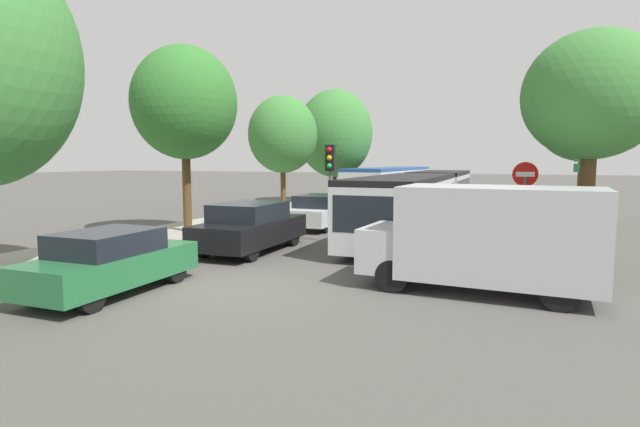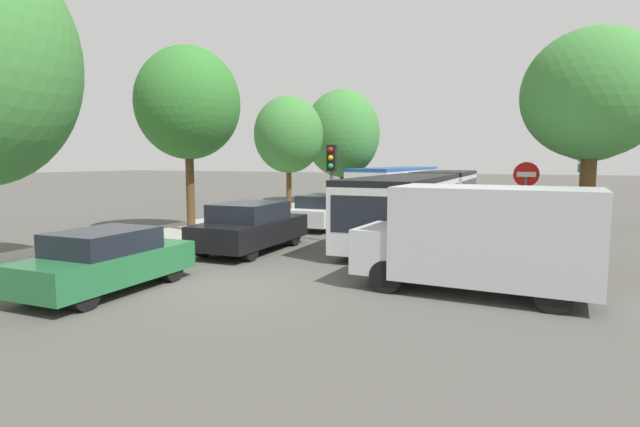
{
  "view_description": "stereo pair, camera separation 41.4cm",
  "coord_description": "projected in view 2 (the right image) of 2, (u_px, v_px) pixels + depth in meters",
  "views": [
    {
      "loc": [
        6.15,
        -9.42,
        2.87
      ],
      "look_at": [
        0.2,
        5.01,
        1.2
      ],
      "focal_mm": 28.0,
      "sensor_mm": 36.0,
      "label": 1
    },
    {
      "loc": [
        6.53,
        -9.25,
        2.87
      ],
      "look_at": [
        0.2,
        5.01,
        1.2
      ],
      "focal_mm": 28.0,
      "sensor_mm": 36.0,
      "label": 2
    }
  ],
  "objects": [
    {
      "name": "queued_car_black",
      "position": [
        251.0,
        227.0,
        15.74
      ],
      "size": [
        1.95,
        4.47,
        1.54
      ],
      "rotation": [
        0.0,
        0.0,
        1.59
      ],
      "color": "black",
      "rests_on": "ground"
    },
    {
      "name": "tree_left_distant",
      "position": [
        343.0,
        136.0,
        33.31
      ],
      "size": [
        5.04,
        5.04,
        7.57
      ],
      "color": "#51381E",
      "rests_on": "ground"
    },
    {
      "name": "queued_car_green",
      "position": [
        107.0,
        260.0,
        10.87
      ],
      "size": [
        1.73,
        3.97,
        1.37
      ],
      "rotation": [
        0.0,
        0.0,
        1.59
      ],
      "color": "#236638",
      "rests_on": "ground"
    },
    {
      "name": "tree_right_near",
      "position": [
        591.0,
        98.0,
        11.99
      ],
      "size": [
        3.3,
        3.3,
        6.03
      ],
      "color": "#51381E",
      "rests_on": "ground"
    },
    {
      "name": "kerb_strip_left",
      "position": [
        245.0,
        219.0,
        23.96
      ],
      "size": [
        3.2,
        32.07,
        0.14
      ],
      "primitive_type": "cube",
      "color": "#9E998E",
      "rests_on": "ground"
    },
    {
      "name": "queued_car_white",
      "position": [
        323.0,
        211.0,
        21.09
      ],
      "size": [
        1.79,
        4.11,
        1.42
      ],
      "rotation": [
        0.0,
        0.0,
        1.59
      ],
      "color": "white",
      "rests_on": "ground"
    },
    {
      "name": "direction_sign_post",
      "position": [
        586.0,
        170.0,
        15.58
      ],
      "size": [
        0.42,
        1.37,
        3.6
      ],
      "rotation": [
        0.0,
        0.0,
        3.4
      ],
      "color": "#56595E",
      "rests_on": "ground"
    },
    {
      "name": "no_entry_sign",
      "position": [
        525.0,
        195.0,
        14.2
      ],
      "size": [
        0.7,
        0.08,
        2.82
      ],
      "rotation": [
        0.0,
        0.0,
        -1.57
      ],
      "color": "#56595E",
      "rests_on": "ground"
    },
    {
      "name": "white_van",
      "position": [
        483.0,
        237.0,
        10.66
      ],
      "size": [
        5.08,
        2.17,
        2.31
      ],
      "rotation": [
        0.0,
        0.0,
        3.1
      ],
      "color": "#B7BABF",
      "rests_on": "ground"
    },
    {
      "name": "tree_left_far",
      "position": [
        290.0,
        137.0,
        27.16
      ],
      "size": [
        3.77,
        3.77,
        6.36
      ],
      "color": "#51381E",
      "rests_on": "ground"
    },
    {
      "name": "tree_left_mid",
      "position": [
        188.0,
        104.0,
        18.93
      ],
      "size": [
        3.96,
        3.96,
        7.15
      ],
      "color": "#51381E",
      "rests_on": "ground"
    },
    {
      "name": "traffic_light",
      "position": [
        332.0,
        171.0,
        17.29
      ],
      "size": [
        0.34,
        0.37,
        3.4
      ],
      "rotation": [
        0.0,
        0.0,
        -1.48
      ],
      "color": "#56595E",
      "rests_on": "ground"
    },
    {
      "name": "ground_plane",
      "position": [
        223.0,
        287.0,
        11.35
      ],
      "size": [
        200.0,
        200.0,
        0.0
      ],
      "primitive_type": "plane",
      "color": "#4F4C47"
    },
    {
      "name": "city_bus_rear",
      "position": [
        397.0,
        183.0,
        32.06
      ],
      "size": [
        3.04,
        11.28,
        2.4
      ],
      "rotation": [
        0.0,
        0.0,
        1.52
      ],
      "color": "silver",
      "rests_on": "ground"
    },
    {
      "name": "articulated_bus",
      "position": [
        425.0,
        198.0,
        20.29
      ],
      "size": [
        2.56,
        15.69,
        2.32
      ],
      "rotation": [
        0.0,
        0.0,
        -1.56
      ],
      "color": "silver",
      "rests_on": "ground"
    },
    {
      "name": "tree_right_mid",
      "position": [
        592.0,
        114.0,
        22.1
      ],
      "size": [
        4.22,
        4.22,
        7.01
      ],
      "color": "#51381E",
      "rests_on": "ground"
    }
  ]
}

